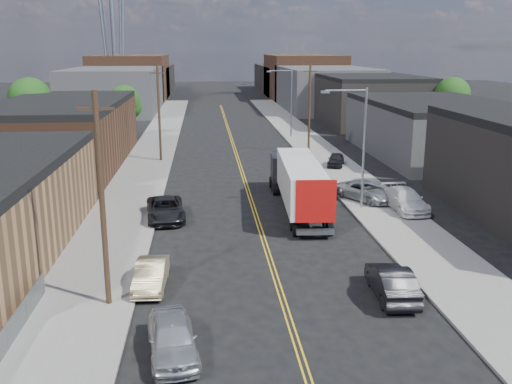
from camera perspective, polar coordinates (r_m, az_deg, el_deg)
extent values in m
plane|color=black|center=(76.09, -2.49, 5.38)|extent=(260.00, 260.00, 0.00)
cube|color=gold|center=(61.34, -1.80, 3.22)|extent=(0.32, 120.00, 0.01)
cube|color=slate|center=(61.51, -10.68, 3.08)|extent=(5.00, 140.00, 0.15)
cube|color=slate|center=(62.60, 6.93, 3.42)|extent=(5.00, 140.00, 0.15)
cube|color=#4F301F|center=(61.46, -18.83, 5.32)|extent=(12.00, 26.00, 6.00)
cube|color=black|center=(61.07, -19.08, 8.38)|extent=(12.00, 26.00, 0.60)
cube|color=navy|center=(40.63, 22.43, 1.60)|extent=(0.30, 20.00, 0.80)
cube|color=#333336|center=(66.85, 17.41, 5.88)|extent=(14.00, 24.00, 5.50)
cube|color=black|center=(66.50, 17.61, 8.48)|extent=(14.00, 24.00, 0.60)
cube|color=black|center=(91.15, 11.22, 8.81)|extent=(14.00, 22.00, 7.00)
cube|color=black|center=(90.88, 11.33, 11.20)|extent=(14.00, 22.00, 0.60)
cube|color=#333336|center=(111.58, -13.90, 9.88)|extent=(16.00, 30.00, 8.00)
cube|color=#333336|center=(112.86, 6.94, 10.24)|extent=(16.00, 30.00, 8.00)
cube|color=#4F301F|center=(136.26, -12.39, 11.11)|extent=(16.00, 26.00, 10.00)
cube|color=#4F301F|center=(137.30, 4.75, 11.41)|extent=(16.00, 26.00, 10.00)
cube|color=black|center=(156.18, -11.48, 10.97)|extent=(16.00, 40.00, 7.00)
cube|color=black|center=(157.09, 3.47, 11.24)|extent=(16.00, 40.00, 7.00)
cylinder|color=gray|center=(126.48, -14.12, 15.34)|extent=(0.80, 0.80, 30.00)
cylinder|color=gray|center=(125.02, -15.07, 15.30)|extent=(1.94, 1.94, 29.98)
cylinder|color=gray|center=(124.50, -13.42, 15.40)|extent=(1.94, 1.94, 29.98)
cylinder|color=gray|center=(128.49, -14.81, 15.27)|extent=(1.94, 1.94, 29.98)
cylinder|color=gray|center=(127.98, -13.20, 15.37)|extent=(1.94, 1.94, 29.98)
cylinder|color=gray|center=(42.36, 10.74, 4.16)|extent=(0.18, 0.18, 9.00)
cylinder|color=gray|center=(41.45, 8.99, 10.01)|extent=(3.00, 0.12, 0.12)
cube|color=gray|center=(41.12, 6.93, 9.91)|extent=(0.60, 0.25, 0.18)
cylinder|color=gray|center=(76.33, 3.55, 8.79)|extent=(0.18, 0.18, 9.00)
cylinder|color=gray|center=(75.83, 2.46, 12.03)|extent=(3.00, 0.12, 0.12)
cube|color=gray|center=(75.65, 1.31, 11.96)|extent=(0.60, 0.25, 0.18)
cylinder|color=black|center=(26.40, -15.13, -1.07)|extent=(0.26, 0.26, 10.00)
cube|color=black|center=(25.64, -15.74, 8.01)|extent=(1.60, 0.12, 0.12)
cylinder|color=black|center=(60.65, -9.66, 7.68)|extent=(0.26, 0.26, 10.00)
cube|color=black|center=(60.33, -9.83, 11.64)|extent=(1.60, 0.12, 0.12)
cylinder|color=black|center=(64.54, 5.36, 8.20)|extent=(0.26, 0.26, 10.00)
cube|color=black|center=(64.24, 5.45, 11.93)|extent=(1.60, 0.12, 0.12)
cylinder|color=black|center=(73.62, -21.41, 5.88)|extent=(0.36, 0.36, 4.50)
sphere|color=#13370F|center=(73.25, -21.67, 8.66)|extent=(5.04, 5.04, 5.04)
sphere|color=#13370F|center=(73.45, -21.08, 8.02)|extent=(3.96, 3.96, 3.96)
sphere|color=#13370F|center=(73.06, -22.09, 8.11)|extent=(3.60, 3.60, 3.60)
cylinder|color=black|center=(78.42, -12.92, 6.68)|extent=(0.36, 0.36, 3.75)
sphere|color=#13370F|center=(78.10, -13.04, 8.86)|extent=(4.20, 4.20, 4.20)
sphere|color=#13370F|center=(78.39, -12.54, 8.35)|extent=(3.30, 3.30, 3.30)
sphere|color=#13370F|center=(77.82, -13.43, 8.43)|extent=(3.00, 3.00, 3.00)
cylinder|color=black|center=(82.82, 18.86, 6.84)|extent=(0.36, 0.36, 4.25)
sphere|color=#13370F|center=(82.50, 19.05, 9.18)|extent=(4.76, 4.76, 4.76)
sphere|color=#13370F|center=(83.08, 19.30, 8.60)|extent=(3.74, 3.74, 3.74)
sphere|color=#13370F|center=(81.98, 18.81, 8.75)|extent=(3.40, 3.40, 3.40)
cube|color=beige|center=(40.94, 4.45, 1.18)|extent=(3.14, 11.71, 2.70)
cube|color=#960E0B|center=(35.42, 6.01, -0.94)|extent=(2.53, 0.26, 2.72)
cube|color=gray|center=(35.98, 5.93, -3.99)|extent=(2.41, 0.73, 0.25)
cube|color=black|center=(48.05, 3.01, 1.92)|extent=(2.58, 3.22, 2.99)
cylinder|color=black|center=(37.31, 5.51, -3.39)|extent=(2.56, 1.10, 0.97)
cylinder|color=black|center=(48.28, 3.00, 0.75)|extent=(2.46, 1.10, 0.97)
imported|color=#B2B5B8|center=(23.17, -8.37, -14.20)|extent=(2.43, 4.77, 1.55)
imported|color=tan|center=(29.33, -10.46, -8.15)|extent=(1.62, 4.25, 1.38)
imported|color=black|center=(40.41, -9.04, -1.70)|extent=(3.10, 5.73, 1.53)
imported|color=black|center=(28.54, 13.40, -8.75)|extent=(1.96, 4.86, 1.57)
imported|color=#9DA0A2|center=(45.27, 10.97, 0.10)|extent=(4.77, 5.76, 1.46)
imported|color=silver|center=(43.11, 14.72, -0.75)|extent=(2.39, 5.46, 1.56)
imported|color=black|center=(57.95, 7.99, 3.23)|extent=(2.59, 4.06, 1.29)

